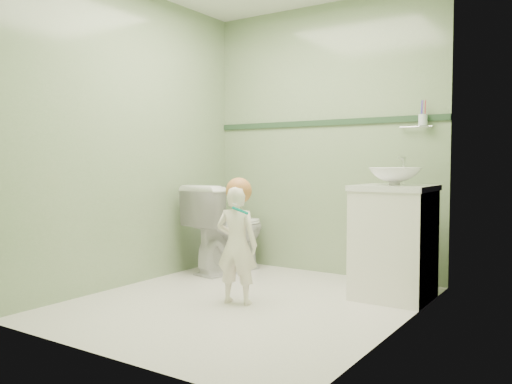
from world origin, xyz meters
The scene contains 12 objects.
ground centered at (0.00, 0.00, 0.00)m, with size 2.50×2.50×0.00m, color silver.
room_shell centered at (0.00, 0.00, 1.20)m, with size 2.50×2.54×2.40m.
trim_stripe centered at (0.00, 1.24, 1.35)m, with size 2.20×0.02×0.05m, color #2A482E.
vanity centered at (0.84, 0.70, 0.40)m, with size 0.52×0.50×0.80m, color white.
counter centered at (0.84, 0.70, 0.81)m, with size 0.54×0.52×0.04m, color white.
basin centered at (0.84, 0.70, 0.89)m, with size 0.37×0.37×0.13m, color white.
faucet centered at (0.84, 0.89, 0.97)m, with size 0.03×0.13×0.18m.
cup_holder centered at (0.89, 1.18, 1.33)m, with size 0.26×0.07×0.21m.
toilet centered at (-0.74, 0.80, 0.40)m, with size 0.45×0.78×0.80m, color white.
toddler centered at (-0.03, -0.04, 0.42)m, with size 0.30×0.20×0.83m, color white.
hair_cap centered at (-0.03, -0.02, 0.80)m, with size 0.18×0.18×0.18m, color #BF773C.
teal_toothbrush centered at (0.06, -0.15, 0.68)m, with size 0.11×0.14×0.08m.
Camera 1 is at (2.09, -3.02, 0.99)m, focal length 36.77 mm.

